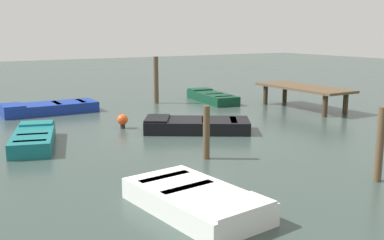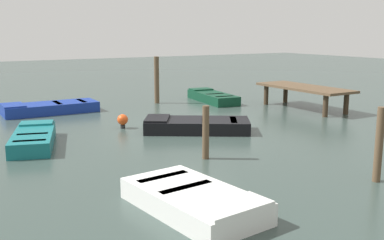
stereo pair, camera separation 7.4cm
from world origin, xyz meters
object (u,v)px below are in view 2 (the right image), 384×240
Objects in this scene: mooring_piling_near_right at (157,80)px; mooring_piling_center at (206,133)px; rowboat_dark_green at (212,97)px; mooring_piling_far_right at (379,145)px; marker_buoy at (123,120)px; dock_segment at (304,89)px; rowboat_teal at (34,138)px; rowboat_blue at (50,108)px; rowboat_white at (194,200)px; rowboat_black at (196,125)px.

mooring_piling_near_right reaches higher than mooring_piling_center.
rowboat_dark_green is 9.63m from mooring_piling_center.
mooring_piling_far_right reaches higher than marker_buoy.
dock_segment is at bearing 88.34° from marker_buoy.
dock_segment reaches higher than rowboat_dark_green.
marker_buoy is at bearing -161.49° from mooring_piling_far_right.
mooring_piling_center is at bearing -18.57° from mooring_piling_near_right.
mooring_piling_near_right is 9.34m from mooring_piling_center.
rowboat_blue is at bearing -1.50° from rowboat_teal.
rowboat_dark_green is (-3.66, -2.15, -0.61)m from dock_segment.
mooring_piling_center is at bearing 152.83° from rowboat_dark_green.
marker_buoy reaches higher than rowboat_white.
mooring_piling_center is at bearing -60.53° from dock_segment.
rowboat_black is at bearing 119.31° from rowboat_blue.
dock_segment is 2.07× the size of mooring_piling_near_right.
rowboat_white is 2.13× the size of mooring_piling_center.
mooring_piling_far_right is at bearing -34.81° from dock_segment.
mooring_piling_far_right is at bearing 129.45° from rowboat_black.
rowboat_dark_green is 6.75m from marker_buoy.
dock_segment is 9.04× the size of marker_buoy.
rowboat_white is at bearing -23.21° from mooring_piling_near_right.
mooring_piling_center is at bearing -146.70° from mooring_piling_far_right.
rowboat_dark_green is 0.95× the size of rowboat_blue.
rowboat_teal is at bearing -140.87° from mooring_piling_far_right.
mooring_piling_center is (4.30, -7.55, -0.14)m from dock_segment.
rowboat_teal is 0.88× the size of rowboat_blue.
mooring_piling_far_right reaches higher than rowboat_black.
rowboat_teal is (-0.78, -4.94, 0.00)m from rowboat_black.
dock_segment reaches higher than rowboat_black.
mooring_piling_far_right is 3.41× the size of marker_buoy.
rowboat_blue is (-5.08, 1.67, -0.00)m from rowboat_teal.
rowboat_blue is 4.87m from mooring_piling_near_right.
mooring_piling_far_right is at bearing 171.39° from rowboat_dark_green.
rowboat_dark_green is at bearing 70.08° from mooring_piling_near_right.
mooring_piling_near_right is at bearing -178.33° from rowboat_blue.
rowboat_black is 6.71m from rowboat_blue.
mooring_piling_far_right is (3.40, 2.23, 0.13)m from mooring_piling_center.
mooring_piling_near_right is (-11.66, 5.00, 0.83)m from rowboat_white.
dock_segment is at bearing -69.86° from rowboat_teal.
mooring_piling_near_right is (-5.21, 6.46, 0.83)m from rowboat_teal.
mooring_piling_near_right is 4.37× the size of marker_buoy.
mooring_piling_far_right is at bearing 33.30° from mooring_piling_center.
rowboat_blue is at bearing 172.37° from rowboat_white.
rowboat_black is 6.46m from rowboat_dark_green.
rowboat_teal is 2.31× the size of mooring_piling_center.
rowboat_dark_green is 7.14× the size of marker_buoy.
rowboat_white is at bearing 89.15° from rowboat_blue.
rowboat_blue is at bearing -161.49° from marker_buoy.
rowboat_white is 1.39× the size of mooring_piling_near_right.
mooring_piling_center reaches higher than rowboat_teal.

